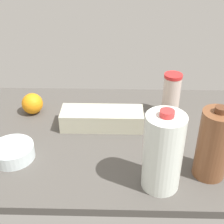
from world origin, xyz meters
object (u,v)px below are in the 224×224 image
at_px(tumbler_cup, 171,95).
at_px(milk_jug, 163,152).
at_px(mixing_bowl, 13,152).
at_px(orange_far_back, 32,104).
at_px(chocolate_milk_jug, 214,145).
at_px(egg_carton, 102,119).

bearing_deg(tumbler_cup, milk_jug, -101.48).
bearing_deg(mixing_bowl, orange_far_back, 90.47).
xyz_separation_m(mixing_bowl, orange_far_back, (-0.00, 0.30, 0.02)).
bearing_deg(mixing_bowl, milk_jug, -13.23).
distance_m(tumbler_cup, chocolate_milk_jug, 0.38).
height_order(tumbler_cup, milk_jug, milk_jug).
relative_size(chocolate_milk_jug, milk_jug, 0.93).
xyz_separation_m(egg_carton, milk_jug, (0.20, -0.32, 0.09)).
distance_m(chocolate_milk_jug, mixing_bowl, 0.68).
distance_m(chocolate_milk_jug, orange_far_back, 0.77).
distance_m(tumbler_cup, egg_carton, 0.31).
distance_m(milk_jug, orange_far_back, 0.66).
relative_size(chocolate_milk_jug, mixing_bowl, 1.71).
xyz_separation_m(milk_jug, mixing_bowl, (-0.50, 0.12, -0.10)).
bearing_deg(chocolate_milk_jug, orange_far_back, 151.20).
distance_m(tumbler_cup, orange_far_back, 0.59).
relative_size(tumbler_cup, mixing_bowl, 1.26).
bearing_deg(mixing_bowl, tumbler_cup, 27.45).
bearing_deg(milk_jug, egg_carton, 121.66).
relative_size(tumbler_cup, milk_jug, 0.69).
relative_size(mixing_bowl, orange_far_back, 1.67).
bearing_deg(egg_carton, orange_far_back, 162.27).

